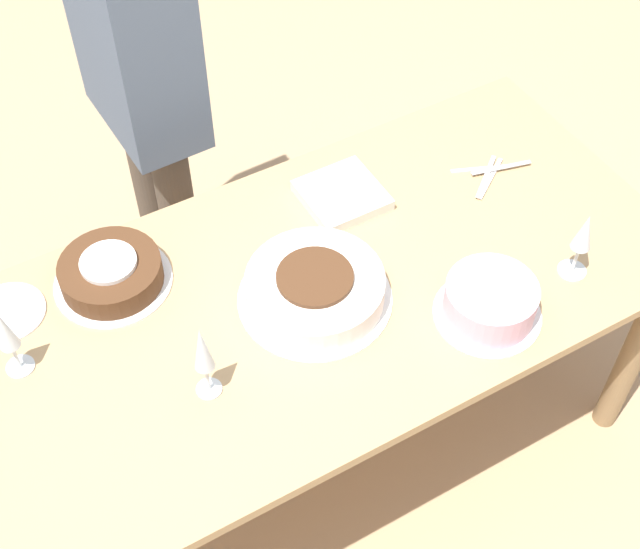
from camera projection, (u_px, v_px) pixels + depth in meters
The scene contains 12 objects.
ground_plane at pixel (320, 444), 2.70m from camera, with size 12.00×12.00×0.00m, color tan.
dining_table at pixel (320, 314), 2.21m from camera, with size 1.77×0.86×0.75m.
cake_center_white at pixel (315, 289), 2.07m from camera, with size 0.37×0.37×0.09m.
cake_front_chocolate at pixel (111, 273), 2.11m from camera, with size 0.28×0.28×0.08m.
cake_back_decorated at pixel (490, 302), 2.04m from camera, with size 0.25×0.25×0.10m.
wine_glass_near at pixel (203, 351), 1.83m from camera, with size 0.06×0.06×0.22m.
wine_glass_far at pixel (5, 332), 1.88m from camera, with size 0.06×0.06×0.20m.
wine_glass_extra at pixel (583, 236), 2.06m from camera, with size 0.07×0.07×0.19m.
dessert_plate_right at pixel (7, 313), 2.07m from camera, with size 0.18×0.18×0.01m.
fork_pile at pixel (490, 173), 2.37m from camera, with size 0.21×0.13×0.01m.
napkin_stack at pixel (342, 195), 2.30m from camera, with size 0.20×0.20×0.03m.
person_cutting at pixel (139, 69), 2.40m from camera, with size 0.23×0.41×1.53m.
Camera 1 is at (0.66, 1.17, 2.40)m, focal length 50.00 mm.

